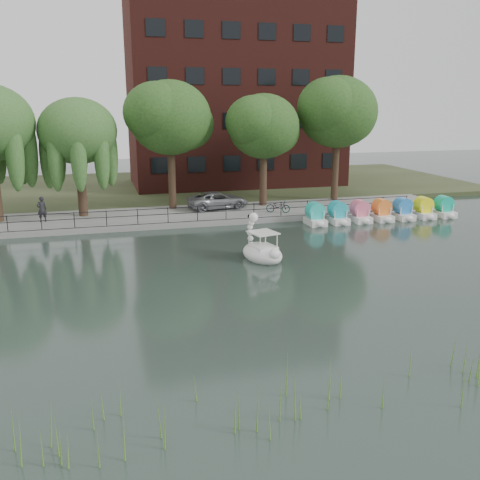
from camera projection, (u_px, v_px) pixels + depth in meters
name	position (u px, v px, depth m)	size (l,w,h in m)	color
ground_plane	(252.00, 290.00, 24.03)	(120.00, 120.00, 0.00)	#3B4E47
promenade	(191.00, 215.00, 38.94)	(40.00, 6.00, 0.40)	gray
kerb	(198.00, 224.00, 36.18)	(40.00, 0.25, 0.40)	gray
land_strip	(166.00, 187.00, 52.03)	(60.00, 22.00, 0.36)	#47512D
railing	(197.00, 210.00, 36.13)	(32.00, 0.05, 1.00)	black
apartment_building	(235.00, 90.00, 51.46)	(20.00, 10.07, 18.00)	#4C1E16
willow_mid	(78.00, 132.00, 36.46)	(5.32, 5.32, 8.15)	#473323
broadleaf_center	(170.00, 118.00, 38.83)	(6.00, 6.00, 9.25)	#473323
broadleaf_right	(264.00, 127.00, 40.30)	(5.40, 5.40, 8.32)	#473323
broadleaf_far	(338.00, 112.00, 42.62)	(6.30, 6.30, 9.71)	#473323
minivan	(218.00, 199.00, 40.21)	(5.24, 2.41, 1.46)	gray
bicycle	(278.00, 206.00, 38.80)	(1.72, 0.60, 1.00)	gray
pedestrian	(42.00, 207.00, 35.63)	(0.71, 0.48, 1.98)	black
swan_boat	(262.00, 250.00, 28.64)	(2.42, 3.18, 2.40)	white
pedal_boat_row	(382.00, 212.00, 38.05)	(11.35, 1.70, 1.40)	white
reed_bank	(411.00, 372.00, 15.50)	(24.00, 2.40, 1.20)	#669938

